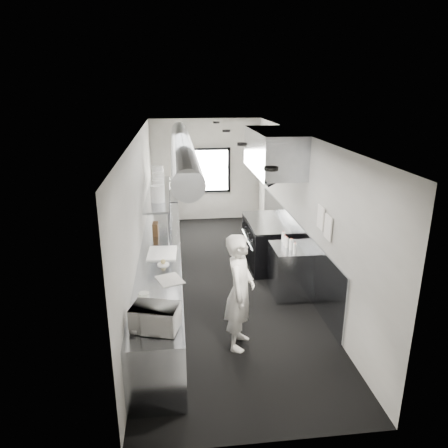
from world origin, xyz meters
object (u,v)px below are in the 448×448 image
object	(u,v)px
deli_tub_b	(144,297)
knife_block	(155,229)
exhaust_hood	(273,151)
plate_stack_b	(158,188)
deli_tub_a	(143,300)
cutting_board	(162,253)
bottle_station	(290,271)
squeeze_bottle_e	(283,237)
line_cook	(240,292)
prep_counter	(162,272)
microwave	(155,318)
small_plate	(163,264)
pass_shelf	(159,193)
plate_stack_a	(158,194)
plate_stack_d	(158,175)
squeeze_bottle_d	(285,241)
squeeze_bottle_a	(295,249)
plate_stack_c	(158,181)
squeeze_bottle_c	(287,243)
range	(267,242)
squeeze_bottle_b	(291,245)
far_work_table	(165,213)

from	to	relation	value
deli_tub_b	knife_block	world-z (taller)	knife_block
exhaust_hood	plate_stack_b	size ratio (longest dim) A/B	7.25
deli_tub_a	cutting_board	xyz separation A→B (m)	(0.22, 1.70, -0.04)
exhaust_hood	knife_block	xyz separation A→B (m)	(-2.35, -0.46, -1.37)
bottle_station	cutting_board	world-z (taller)	cutting_board
squeeze_bottle_e	deli_tub_a	bearing A→B (deg)	-140.23
line_cook	plate_stack_b	distance (m)	3.24
prep_counter	microwave	bearing A→B (deg)	-89.77
exhaust_hood	prep_counter	world-z (taller)	exhaust_hood
squeeze_bottle_e	prep_counter	bearing A→B (deg)	-177.85
small_plate	knife_block	distance (m)	1.46
line_cook	knife_block	distance (m)	2.74
pass_shelf	plate_stack_a	distance (m)	0.82
plate_stack_d	bottle_station	bearing A→B (deg)	-46.02
prep_counter	plate_stack_b	bearing A→B (deg)	91.56
bottle_station	deli_tub_a	bearing A→B (deg)	-145.23
cutting_board	squeeze_bottle_e	size ratio (longest dim) A/B	3.37
exhaust_hood	deli_tub_a	bearing A→B (deg)	-127.87
small_plate	squeeze_bottle_e	world-z (taller)	squeeze_bottle_e
exhaust_hood	plate_stack_b	distance (m)	2.38
prep_counter	squeeze_bottle_d	size ratio (longest dim) A/B	34.87
plate_stack_b	squeeze_bottle_a	xyz separation A→B (m)	(2.31, -1.68, -0.73)
microwave	knife_block	size ratio (longest dim) A/B	2.06
pass_shelf	bottle_station	xyz separation A→B (m)	(2.34, -1.70, -1.09)
pass_shelf	plate_stack_b	size ratio (longest dim) A/B	9.88
plate_stack_c	squeeze_bottle_e	size ratio (longest dim) A/B	1.82
cutting_board	squeeze_bottle_a	bearing A→B (deg)	-6.63
pass_shelf	squeeze_bottle_c	xyz separation A→B (m)	(2.26, -1.69, -0.54)
range	bottle_station	world-z (taller)	range
plate_stack_c	squeeze_bottle_b	distance (m)	3.14
bottle_station	deli_tub_b	distance (m)	3.01
small_plate	squeeze_bottle_a	world-z (taller)	squeeze_bottle_a
exhaust_hood	plate_stack_a	xyz separation A→B (m)	(-2.28, -0.50, -0.67)
squeeze_bottle_b	squeeze_bottle_d	bearing A→B (deg)	103.48
plate_stack_d	squeeze_bottle_c	distance (m)	3.45
deli_tub_b	plate_stack_a	world-z (taller)	plate_stack_a
exhaust_hood	squeeze_bottle_c	size ratio (longest dim) A/B	12.13
bottle_station	squeeze_bottle_a	bearing A→B (deg)	-93.50
squeeze_bottle_b	squeeze_bottle_d	distance (m)	0.23
pass_shelf	squeeze_bottle_b	size ratio (longest dim) A/B	15.48
bottle_station	plate_stack_b	bearing A→B (deg)	149.09
bottle_station	line_cook	distance (m)	1.92
bottle_station	plate_stack_d	world-z (taller)	plate_stack_d
squeeze_bottle_c	squeeze_bottle_b	bearing A→B (deg)	-66.92
small_plate	plate_stack_d	bearing A→B (deg)	92.71
exhaust_hood	plate_stack_a	distance (m)	2.43
microwave	deli_tub_a	xyz separation A→B (m)	(-0.19, 0.65, -0.10)
squeeze_bottle_d	bottle_station	bearing A→B (deg)	-53.06
far_work_table	cutting_board	xyz separation A→B (m)	(0.03, -3.93, 0.46)
exhaust_hood	squeeze_bottle_a	world-z (taller)	exhaust_hood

